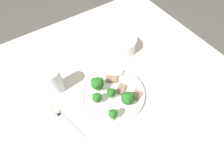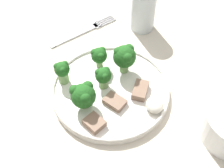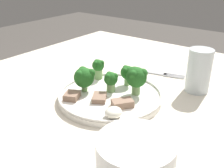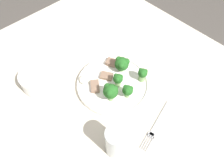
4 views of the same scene
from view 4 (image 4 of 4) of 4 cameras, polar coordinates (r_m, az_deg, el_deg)
The scene contains 15 objects.
ground_plane at distance 1.45m, azimuth -1.36°, elevation -17.73°, with size 8.00×8.00×0.00m, color #4C4742.
table at distance 0.87m, azimuth -2.17°, elevation -5.03°, with size 1.10×1.03×0.73m.
dinner_plate at distance 0.79m, azimuth 0.15°, elevation 0.01°, with size 0.26×0.26×0.02m.
fork at distance 0.73m, azimuth 11.72°, elevation -10.24°, with size 0.07×0.19×0.00m.
cream_bowl at distance 0.81m, azimuth -18.55°, elevation 1.08°, with size 0.12×0.12×0.07m.
drinking_glass at distance 0.64m, azimuth 1.03°, elevation -15.02°, with size 0.06×0.06×0.11m.
broccoli_floret_near_rim_left at distance 0.73m, azimuth 4.12°, elevation -1.68°, with size 0.04×0.04×0.05m.
broccoli_floret_center_left at distance 0.71m, azimuth -0.36°, elevation -1.89°, with size 0.05×0.05×0.07m.
broccoli_floret_back_left at distance 0.76m, azimuth 1.57°, elevation 1.28°, with size 0.04×0.03×0.05m.
broccoli_floret_front_left at distance 0.79m, azimuth 2.57°, elevation 5.35°, with size 0.05×0.05×0.06m.
broccoli_floret_center_back at distance 0.78m, azimuth 7.97°, elevation 2.62°, with size 0.03×0.03×0.06m.
meat_slice_front_slice at distance 0.84m, azimuth -0.18°, elevation 5.68°, with size 0.05×0.05×0.02m.
meat_slice_middle_slice at distance 0.80m, azimuth -1.44°, elevation 2.12°, with size 0.05×0.05×0.01m.
meat_slice_rear_slice at distance 0.77m, azimuth -4.45°, elevation -0.60°, with size 0.06×0.05×0.02m.
sauce_dollop at distance 0.79m, azimuth -7.30°, elevation 1.18°, with size 0.04×0.04×0.02m.
Camera 4 is at (-0.34, 0.28, 1.38)m, focal length 35.00 mm.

